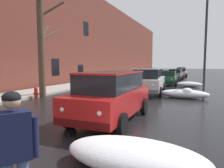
# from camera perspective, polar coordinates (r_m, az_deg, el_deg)

# --- Properties ---
(left_sidewalk_slab) EXTENTS (3.08, 80.00, 0.14)m
(left_sidewalk_slab) POSITION_cam_1_polar(r_m,az_deg,el_deg) (21.57, -7.45, 0.08)
(left_sidewalk_slab) COLOR #A8A399
(left_sidewalk_slab) RESTS_ON ground
(brick_townhouse_facade) EXTENTS (0.63, 80.00, 11.01)m
(brick_townhouse_facade) POSITION_cam_1_polar(r_m,az_deg,el_deg) (22.84, -12.17, 13.98)
(brick_townhouse_facade) COLOR brown
(brick_townhouse_facade) RESTS_ON ground
(snow_bank_near_corner_left) EXTENTS (1.70, 0.99, 0.71)m
(snow_bank_near_corner_left) POSITION_cam_1_polar(r_m,az_deg,el_deg) (18.39, -7.53, -0.18)
(snow_bank_near_corner_left) COLOR white
(snow_bank_near_corner_left) RESTS_ON ground
(snow_bank_along_left_kerb) EXTENTS (2.26, 0.98, 0.49)m
(snow_bank_along_left_kerb) POSITION_cam_1_polar(r_m,az_deg,el_deg) (20.26, 20.60, -0.08)
(snow_bank_along_left_kerb) COLOR white
(snow_bank_along_left_kerb) RESTS_ON ground
(snow_bank_mid_block_left) EXTENTS (2.95, 1.19, 0.65)m
(snow_bank_mid_block_left) POSITION_cam_1_polar(r_m,az_deg,el_deg) (30.39, 5.62, 2.16)
(snow_bank_mid_block_left) COLOR white
(snow_bank_mid_block_left) RESTS_ON ground
(snow_bank_near_corner_right) EXTENTS (2.92, 0.97, 0.66)m
(snow_bank_near_corner_right) POSITION_cam_1_polar(r_m,az_deg,el_deg) (13.51, 19.26, -2.54)
(snow_bank_near_corner_right) COLOR white
(snow_bank_near_corner_right) RESTS_ON ground
(snow_bank_along_right_kerb) EXTENTS (3.19, 1.12, 0.74)m
(snow_bank_along_right_kerb) POSITION_cam_1_polar(r_m,az_deg,el_deg) (22.06, -1.21, 0.84)
(snow_bank_along_right_kerb) COLOR white
(snow_bank_along_right_kerb) RESTS_ON ground
(snow_bank_far_right_pile) EXTENTS (2.93, 1.40, 0.58)m
(snow_bank_far_right_pile) POSITION_cam_1_polar(r_m,az_deg,el_deg) (4.38, 6.82, -18.98)
(snow_bank_far_right_pile) COLOR white
(snow_bank_far_right_pile) RESTS_ON ground
(bare_tree_second_along_sidewalk) EXTENTS (2.36, 3.95, 7.07)m
(bare_tree_second_along_sidewalk) POSITION_cam_1_polar(r_m,az_deg,el_deg) (14.19, -18.88, 11.79)
(bare_tree_second_along_sidewalk) COLOR #4C3D2D
(bare_tree_second_along_sidewalk) RESTS_ON ground
(suv_red_approaching_near_lane) EXTENTS (2.08, 4.59, 1.82)m
(suv_red_approaching_near_lane) POSITION_cam_1_polar(r_m,az_deg,el_deg) (7.68, -0.14, -2.81)
(suv_red_approaching_near_lane) COLOR red
(suv_red_approaching_near_lane) RESTS_ON ground
(suv_white_parked_kerbside_close) EXTENTS (2.39, 4.87, 1.82)m
(suv_white_parked_kerbside_close) POSITION_cam_1_polar(r_m,az_deg,el_deg) (14.84, 10.09, 1.15)
(suv_white_parked_kerbside_close) COLOR silver
(suv_white_parked_kerbside_close) RESTS_ON ground
(sedan_green_parked_kerbside_mid) EXTENTS (2.08, 3.95, 1.42)m
(sedan_green_parked_kerbside_mid) POSITION_cam_1_polar(r_m,az_deg,el_deg) (21.57, 15.05, 1.75)
(sedan_green_parked_kerbside_mid) COLOR #1E5633
(sedan_green_parked_kerbside_mid) RESTS_ON ground
(sedan_grey_parked_far_down_block) EXTENTS (1.98, 3.97, 1.42)m
(sedan_grey_parked_far_down_block) POSITION_cam_1_polar(r_m,az_deg,el_deg) (28.99, 17.08, 2.62)
(sedan_grey_parked_far_down_block) COLOR slate
(sedan_grey_parked_far_down_block) RESTS_ON ground
(sedan_silver_queued_behind_truck) EXTENTS (1.94, 4.42, 1.42)m
(sedan_silver_queued_behind_truck) POSITION_cam_1_polar(r_m,az_deg,el_deg) (36.10, 18.53, 3.11)
(sedan_silver_queued_behind_truck) COLOR #B7B7BC
(sedan_silver_queued_behind_truck) RESTS_ON ground
(sedan_maroon_at_far_intersection) EXTENTS (1.96, 4.43, 1.42)m
(sedan_maroon_at_far_intersection) POSITION_cam_1_polar(r_m,az_deg,el_deg) (43.78, 18.62, 3.48)
(sedan_maroon_at_far_intersection) COLOR maroon
(sedan_maroon_at_far_intersection) RESTS_ON ground
(pedestrian_with_coffee) EXTENTS (0.45, 0.58, 1.76)m
(pedestrian_with_coffee) POSITION_cam_1_polar(r_m,az_deg,el_deg) (3.07, -25.47, -15.37)
(pedestrian_with_coffee) COLOR slate
(pedestrian_with_coffee) RESTS_ON ground
(fire_hydrant) EXTENTS (0.42, 0.22, 0.71)m
(fire_hydrant) POSITION_cam_1_polar(r_m,az_deg,el_deg) (13.44, -20.23, -2.27)
(fire_hydrant) COLOR #B21E19
(fire_hydrant) RESTS_ON ground
(street_lamp_post) EXTENTS (0.44, 0.24, 6.34)m
(street_lamp_post) POSITION_cam_1_polar(r_m,az_deg,el_deg) (14.67, 24.43, 10.62)
(street_lamp_post) COLOR #28282D
(street_lamp_post) RESTS_ON ground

